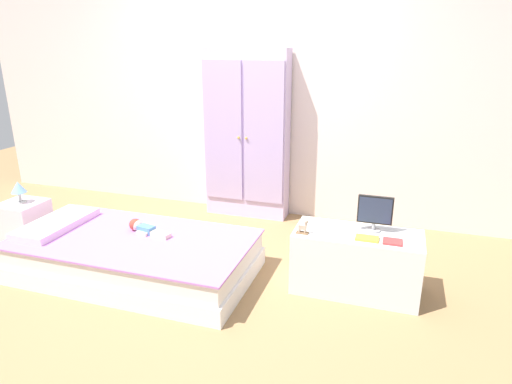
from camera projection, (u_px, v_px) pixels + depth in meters
The scene contains 13 objects.
ground_plane at pixel (191, 277), 3.46m from camera, with size 10.00×10.00×0.02m, color #99754C.
back_wall at pixel (254, 83), 4.44m from camera, with size 6.40×0.05×2.70m, color silver.
bed at pixel (135, 256), 3.46m from camera, with size 1.84×0.96×0.30m.
pillow at pixel (57, 223), 3.61m from camera, with size 0.32×0.69×0.06m, color silver.
doll at pixel (142, 227), 3.51m from camera, with size 0.39×0.16×0.10m.
nightstand at pixel (25, 225), 3.90m from camera, with size 0.34×0.34×0.42m, color silver.
table_lamp at pixel (18, 188), 3.79m from camera, with size 0.13×0.13×0.19m.
wardrobe at pixel (247, 135), 4.46m from camera, with size 0.85×0.26×1.69m.
tv_stand at pixel (356, 262), 3.19m from camera, with size 0.89×0.41×0.46m, color silver.
tv_monitor at pixel (375, 212), 3.10m from camera, with size 0.24×0.10×0.26m.
rocking_horse_toy at pixel (303, 227), 3.09m from camera, with size 0.09×0.04×0.11m.
book_yellow at pixel (367, 238), 3.01m from camera, with size 0.16×0.10×0.02m, color gold.
book_red at pixel (393, 242), 2.97m from camera, with size 0.13×0.11×0.01m, color #CC3838.
Camera 1 is at (1.43, -2.76, 1.72)m, focal length 31.09 mm.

